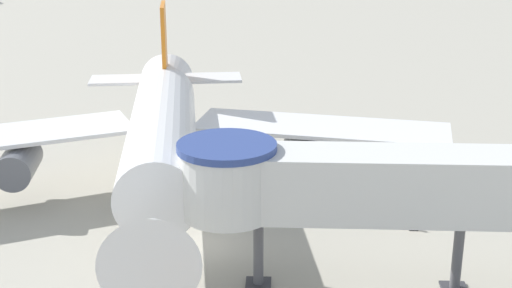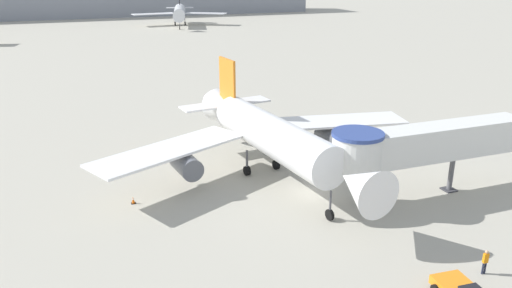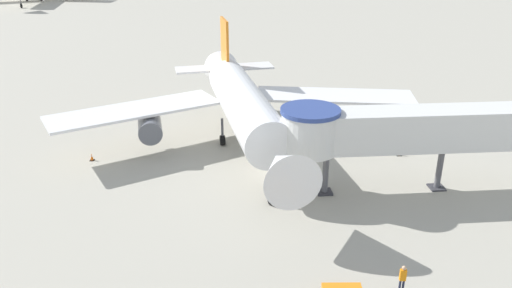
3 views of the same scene
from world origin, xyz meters
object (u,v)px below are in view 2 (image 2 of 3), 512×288
at_px(jet_bridge, 417,144).
at_px(traffic_cone_starboard_wing, 401,164).
at_px(ground_crew_marshaller, 485,260).
at_px(background_jet_black_tail, 179,12).
at_px(traffic_cone_port_wing, 133,200).
at_px(main_airplane, 270,136).

xyz_separation_m(jet_bridge, traffic_cone_starboard_wing, (3.19, 5.89, -4.45)).
relative_size(traffic_cone_starboard_wing, ground_crew_marshaller, 0.43).
distance_m(traffic_cone_starboard_wing, background_jet_black_tail, 128.02).
bearing_deg(traffic_cone_starboard_wing, jet_bridge, -118.45).
xyz_separation_m(traffic_cone_port_wing, ground_crew_marshaller, (19.69, -18.13, 0.70)).
distance_m(jet_bridge, traffic_cone_starboard_wing, 8.04).
relative_size(jet_bridge, ground_crew_marshaller, 10.61).
distance_m(ground_crew_marshaller, background_jet_black_tail, 145.27).
relative_size(traffic_cone_port_wing, background_jet_black_tail, 0.02).
height_order(main_airplane, jet_bridge, main_airplane).
xyz_separation_m(jet_bridge, background_jet_black_tail, (9.36, 133.70, -0.39)).
relative_size(jet_bridge, background_jet_black_tail, 0.59).
xyz_separation_m(main_airplane, ground_crew_marshaller, (7.06, -19.16, -3.13)).
distance_m(main_airplane, traffic_cone_port_wing, 13.24).
height_order(jet_bridge, ground_crew_marshaller, jet_bridge).
bearing_deg(traffic_cone_port_wing, ground_crew_marshaller, -42.64).
relative_size(traffic_cone_starboard_wing, background_jet_black_tail, 0.02).
relative_size(main_airplane, ground_crew_marshaller, 18.85).
xyz_separation_m(traffic_cone_starboard_wing, background_jet_black_tail, (6.17, 127.80, 4.06)).
bearing_deg(background_jet_black_tail, traffic_cone_starboard_wing, -79.72).
height_order(jet_bridge, background_jet_black_tail, background_jet_black_tail).
bearing_deg(ground_crew_marshaller, traffic_cone_starboard_wing, 76.85).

